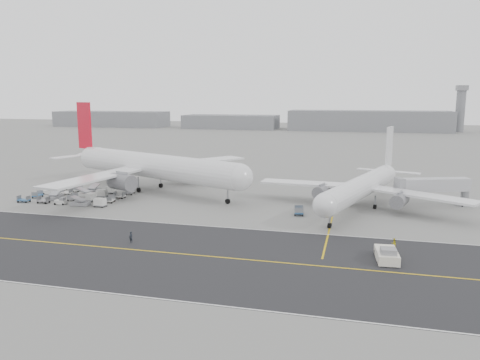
% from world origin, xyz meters
% --- Properties ---
extents(ground, '(700.00, 700.00, 0.00)m').
position_xyz_m(ground, '(0.00, 0.00, 0.00)').
color(ground, gray).
rests_on(ground, ground).
extents(taxiway, '(220.00, 59.00, 0.03)m').
position_xyz_m(taxiway, '(5.02, -17.98, 0.01)').
color(taxiway, '#272729').
rests_on(taxiway, ground).
extents(horizon_buildings, '(520.00, 28.00, 28.00)m').
position_xyz_m(horizon_buildings, '(30.00, 260.00, 0.00)').
color(horizon_buildings, gray).
rests_on(horizon_buildings, ground).
extents(control_tower, '(7.00, 7.00, 31.25)m').
position_xyz_m(control_tower, '(100.00, 265.00, 16.25)').
color(control_tower, gray).
rests_on(control_tower, ground).
extents(airliner_a, '(60.78, 59.42, 22.18)m').
position_xyz_m(airliner_a, '(-16.88, 26.61, 6.38)').
color(airliner_a, white).
rests_on(airliner_a, ground).
extents(airliner_b, '(45.13, 46.03, 16.40)m').
position_xyz_m(airliner_b, '(35.70, 20.20, 4.74)').
color(airliner_b, white).
rests_on(airliner_b, ground).
extents(pushback_tug, '(3.48, 8.23, 2.33)m').
position_xyz_m(pushback_tug, '(39.20, -13.45, 0.96)').
color(pushback_tug, silver).
rests_on(pushback_tug, ground).
extents(jet_bridge, '(17.05, 8.62, 6.44)m').
position_xyz_m(jet_bridge, '(50.76, 25.28, 4.49)').
color(jet_bridge, gray).
rests_on(jet_bridge, ground).
extents(gse_cluster, '(27.76, 22.38, 2.00)m').
position_xyz_m(gse_cluster, '(-29.49, 13.55, 0.00)').
color(gse_cluster, gray).
rests_on(gse_cluster, ground).
extents(stray_dolly, '(2.16, 3.11, 1.78)m').
position_xyz_m(stray_dolly, '(23.27, 10.48, 0.00)').
color(stray_dolly, silver).
rests_on(stray_dolly, ground).
extents(ground_crew_a, '(0.80, 0.64, 1.91)m').
position_xyz_m(ground_crew_a, '(-1.14, -14.86, 0.95)').
color(ground_crew_a, black).
rests_on(ground_crew_a, ground).
extents(ground_crew_b, '(1.01, 0.92, 1.69)m').
position_xyz_m(ground_crew_b, '(40.58, -7.18, 0.84)').
color(ground_crew_b, gold).
rests_on(ground_crew_b, ground).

